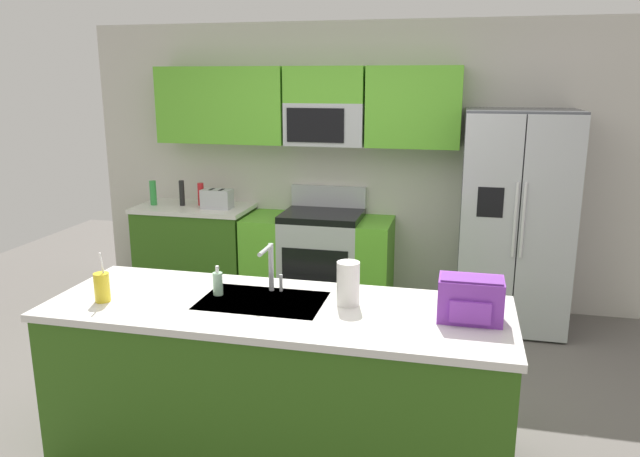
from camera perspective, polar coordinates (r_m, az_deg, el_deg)
ground_plane at (r=4.19m, az=-2.13°, el=-16.04°), size 9.00×9.00×0.00m
kitchen_wall_unit at (r=5.73m, az=1.90°, el=7.67°), size 5.20×0.43×2.60m
back_counter at (r=6.08m, az=-11.54°, el=-2.05°), size 1.09×0.63×0.90m
range_oven at (r=5.70m, az=-0.15°, el=-2.95°), size 1.36×0.61×1.10m
refrigerator at (r=5.38m, az=17.78°, el=0.69°), size 0.90×0.76×1.85m
island_counter at (r=3.50m, az=-3.94°, el=-14.01°), size 2.51×0.88×0.90m
toaster at (r=5.81m, az=-9.64°, el=2.76°), size 0.28×0.16×0.18m
pepper_mill at (r=6.01m, az=-12.82°, el=3.26°), size 0.05×0.05×0.24m
bottle_green at (r=6.10m, az=-15.38°, el=3.24°), size 0.06×0.06×0.24m
bottle_red at (r=5.99m, az=-11.11°, el=3.18°), size 0.06×0.06×0.22m
sink_faucet at (r=3.46m, az=-4.66°, el=-3.34°), size 0.08×0.21×0.28m
drink_cup_yellow at (r=3.55m, az=-19.76°, el=-5.19°), size 0.08×0.08×0.28m
soap_dispenser at (r=3.49m, az=-9.56°, el=-5.08°), size 0.06×0.06×0.17m
paper_towel_roll at (r=3.28m, az=2.65°, el=-5.17°), size 0.12×0.12×0.24m
backpack at (r=3.17m, az=13.92°, el=-6.37°), size 0.32×0.22×0.23m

